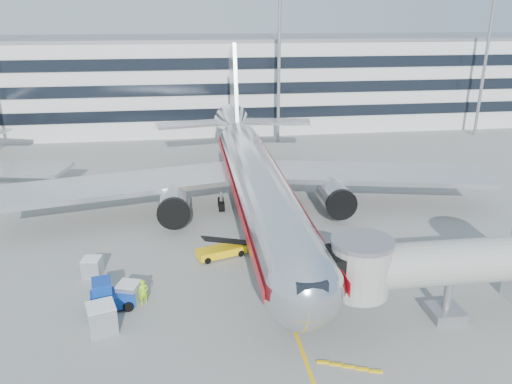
{
  "coord_description": "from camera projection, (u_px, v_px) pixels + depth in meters",
  "views": [
    {
      "loc": [
        -6.37,
        -35.15,
        19.68
      ],
      "look_at": [
        -0.35,
        7.8,
        4.0
      ],
      "focal_mm": 35.0,
      "sensor_mm": 36.0,
      "label": 1
    }
  ],
  "objects": [
    {
      "name": "lead_in_line",
      "position": [
        256.0,
        222.0,
        49.57
      ],
      "size": [
        0.25,
        70.0,
        0.01
      ],
      "primitive_type": "cube",
      "color": "yellow",
      "rests_on": "ground"
    },
    {
      "name": "cargo_container_front",
      "position": [
        102.0,
        318.0,
        32.44
      ],
      "size": [
        2.19,
        2.19,
        1.87
      ],
      "color": "#B2B5BA",
      "rests_on": "ground"
    },
    {
      "name": "belt_loader",
      "position": [
        221.0,
        250.0,
        42.4
      ],
      "size": [
        4.48,
        2.71,
        2.1
      ],
      "color": "yellow",
      "rests_on": "ground"
    },
    {
      "name": "light_mast_centre",
      "position": [
        279.0,
        46.0,
        75.35
      ],
      "size": [
        2.4,
        1.2,
        25.45
      ],
      "color": "gray",
      "rests_on": "ground"
    },
    {
      "name": "terminal",
      "position": [
        220.0,
        81.0,
        91.57
      ],
      "size": [
        150.0,
        24.25,
        15.6
      ],
      "color": "silver",
      "rests_on": "ground"
    },
    {
      "name": "light_mast_east",
      "position": [
        488.0,
        44.0,
        79.8
      ],
      "size": [
        2.4,
        1.2,
        25.45
      ],
      "color": "gray",
      "rests_on": "ground"
    },
    {
      "name": "jet_bridge",
      "position": [
        476.0,
        265.0,
        33.08
      ],
      "size": [
        17.8,
        4.5,
        7.0
      ],
      "color": "silver",
      "rests_on": "ground"
    },
    {
      "name": "ramp_worker",
      "position": [
        144.0,
        292.0,
        35.35
      ],
      "size": [
        0.82,
        0.68,
        1.93
      ],
      "primitive_type": "imported",
      "rotation": [
        0.0,
        0.0,
        0.35
      ],
      "color": "#A0DD17",
      "rests_on": "ground"
    },
    {
      "name": "cargo_container_left",
      "position": [
        129.0,
        293.0,
        35.58
      ],
      "size": [
        1.86,
        1.86,
        1.56
      ],
      "color": "#B2B5BA",
      "rests_on": "ground"
    },
    {
      "name": "cargo_container_right",
      "position": [
        92.0,
        267.0,
        39.33
      ],
      "size": [
        1.57,
        1.57,
        1.49
      ],
      "color": "#B2B5BA",
      "rests_on": "ground"
    },
    {
      "name": "main_jet",
      "position": [
        254.0,
        176.0,
        49.73
      ],
      "size": [
        50.95,
        48.7,
        16.06
      ],
      "color": "silver",
      "rests_on": "ground"
    },
    {
      "name": "baggage_tug",
      "position": [
        110.0,
        296.0,
        34.89
      ],
      "size": [
        3.26,
        2.38,
        2.25
      ],
      "color": "navy",
      "rests_on": "ground"
    },
    {
      "name": "ground",
      "position": [
        274.0,
        271.0,
        40.26
      ],
      "size": [
        180.0,
        180.0,
        0.0
      ],
      "primitive_type": "plane",
      "color": "gray",
      "rests_on": "ground"
    }
  ]
}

